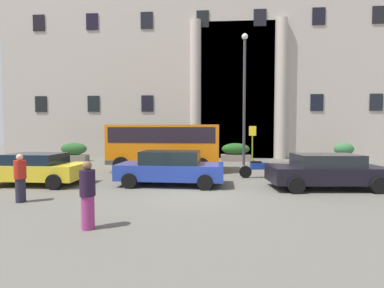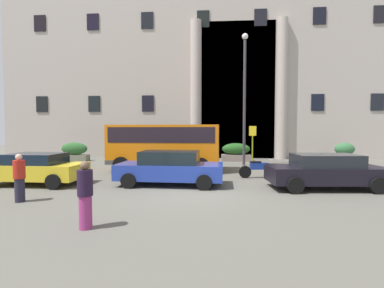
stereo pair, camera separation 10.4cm
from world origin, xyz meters
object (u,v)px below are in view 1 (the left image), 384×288
at_px(hedge_planter_west, 344,153).
at_px(parked_hatchback_near, 326,171).
at_px(hedge_planter_east, 74,152).
at_px(hedge_planter_entrance_right, 191,153).
at_px(motorcycle_near_kerb, 259,169).
at_px(parked_sedan_second, 171,168).
at_px(pedestrian_man_crossing, 20,178).
at_px(bus_stop_sign, 252,142).
at_px(lamppost_plaza_centre, 244,90).
at_px(scooter_by_planter, 39,168).
at_px(orange_minibus, 165,143).
at_px(hedge_planter_entrance_left, 122,151).
at_px(parked_sedan_far, 36,168).
at_px(pedestrian_woman_with_bag, 88,195).
at_px(motorcycle_far_end, 160,169).
at_px(hedge_planter_far_west, 236,152).

distance_m(hedge_planter_west, parked_hatchback_near, 11.00).
xyz_separation_m(hedge_planter_east, parked_hatchback_near, (15.01, -9.27, 0.04)).
height_order(hedge_planter_entrance_right, motorcycle_near_kerb, hedge_planter_entrance_right).
height_order(hedge_planter_entrance_right, parked_sedan_second, parked_sedan_second).
distance_m(hedge_planter_entrance_right, parked_sedan_second, 9.03).
bearing_deg(pedestrian_man_crossing, bus_stop_sign, 73.40).
xyz_separation_m(parked_hatchback_near, lamppost_plaza_centre, (-2.36, 7.35, 4.26)).
relative_size(hedge_planter_west, hedge_planter_east, 0.70).
bearing_deg(hedge_planter_west, scooter_by_planter, -157.94).
xyz_separation_m(orange_minibus, bus_stop_sign, (5.26, 1.57, 0.02)).
bearing_deg(hedge_planter_entrance_left, parked_sedan_far, -95.14).
height_order(scooter_by_planter, pedestrian_woman_with_bag, pedestrian_woman_with_bag).
distance_m(hedge_planter_east, lamppost_plaza_centre, 13.50).
relative_size(pedestrian_man_crossing, pedestrian_woman_with_bag, 0.97).
distance_m(parked_hatchback_near, motorcycle_far_end, 7.40).
bearing_deg(hedge_planter_entrance_left, scooter_by_planter, -105.53).
relative_size(bus_stop_sign, pedestrian_man_crossing, 1.65).
distance_m(hedge_planter_entrance_right, motorcycle_far_end, 7.40).
bearing_deg(scooter_by_planter, hedge_planter_entrance_left, 88.78).
relative_size(hedge_planter_west, pedestrian_woman_with_bag, 0.91).
height_order(bus_stop_sign, hedge_planter_east, bus_stop_sign).
xyz_separation_m(orange_minibus, motorcycle_far_end, (0.13, -2.54, -1.14)).
bearing_deg(parked_hatchback_near, lamppost_plaza_centre, 104.34).
bearing_deg(hedge_planter_far_west, scooter_by_planter, -144.03).
height_order(parked_sedan_far, lamppost_plaza_centre, lamppost_plaza_centre).
bearing_deg(motorcycle_far_end, hedge_planter_entrance_right, 66.35).
bearing_deg(orange_minibus, pedestrian_man_crossing, -113.68).
bearing_deg(pedestrian_man_crossing, pedestrian_woman_with_bag, -6.88).
bearing_deg(parked_sedan_far, hedge_planter_west, 30.31).
bearing_deg(hedge_planter_east, hedge_planter_west, 1.17).
bearing_deg(motorcycle_near_kerb, parked_hatchback_near, -56.63).
height_order(hedge_planter_east, pedestrian_man_crossing, pedestrian_man_crossing).
distance_m(hedge_planter_east, pedestrian_man_crossing, 12.73).
xyz_separation_m(motorcycle_near_kerb, scooter_by_planter, (-11.07, -0.28, -0.00)).
bearing_deg(parked_sedan_second, lamppost_plaza_centre, 63.05).
distance_m(orange_minibus, parked_sedan_second, 4.42).
bearing_deg(pedestrian_woman_with_bag, motorcycle_far_end, 130.81).
bearing_deg(hedge_planter_far_west, pedestrian_woman_with_bag, -108.19).
distance_m(hedge_planter_far_west, hedge_planter_east, 12.38).
xyz_separation_m(hedge_planter_entrance_right, pedestrian_man_crossing, (-4.80, -12.18, 0.12)).
bearing_deg(motorcycle_near_kerb, pedestrian_woman_with_bag, -134.49).
bearing_deg(parked_sedan_far, lamppost_plaza_centre, 37.95).
distance_m(hedge_planter_entrance_right, hedge_planter_west, 11.26).
bearing_deg(bus_stop_sign, hedge_planter_entrance_left, 161.42).
bearing_deg(motorcycle_near_kerb, orange_minibus, 147.19).
distance_m(hedge_planter_entrance_left, scooter_by_planter, 7.46).
height_order(parked_hatchback_near, motorcycle_far_end, parked_hatchback_near).
bearing_deg(pedestrian_man_crossing, orange_minibus, 92.11).
relative_size(orange_minibus, parked_sedan_second, 1.39).
relative_size(motorcycle_far_end, motorcycle_near_kerb, 0.95).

